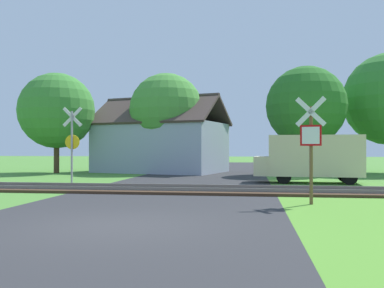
% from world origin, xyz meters
% --- Properties ---
extents(ground_plane, '(160.00, 160.00, 0.00)m').
position_xyz_m(ground_plane, '(0.00, 0.00, 0.00)').
color(ground_plane, '#4C8433').
extents(road_asphalt, '(7.41, 80.00, 0.01)m').
position_xyz_m(road_asphalt, '(0.00, 2.00, 0.00)').
color(road_asphalt, '#2D2D30').
rests_on(road_asphalt, ground).
extents(rail_track, '(60.00, 2.60, 0.22)m').
position_xyz_m(rail_track, '(0.00, 7.24, 0.06)').
color(rail_track, '#422D1E').
rests_on(rail_track, ground).
extents(stop_sign_near, '(0.86, 0.24, 3.12)m').
position_xyz_m(stop_sign_near, '(4.55, 4.08, 1.80)').
color(stop_sign_near, brown).
rests_on(stop_sign_near, ground).
extents(crossing_sign_far, '(0.88, 0.15, 3.44)m').
position_xyz_m(crossing_sign_far, '(-4.91, 9.12, 1.96)').
color(crossing_sign_far, '#9E9EA5').
rests_on(crossing_sign_far, ground).
extents(house, '(9.75, 7.63, 5.26)m').
position_xyz_m(house, '(-3.35, 20.26, 1.84)').
color(house, '#99A3B7').
rests_on(house, ground).
extents(tree_left, '(5.02, 5.02, 6.66)m').
position_xyz_m(tree_left, '(-10.03, 18.33, 4.15)').
color(tree_left, '#513823').
rests_on(tree_left, ground).
extents(tree_center, '(4.95, 4.95, 6.68)m').
position_xyz_m(tree_center, '(-2.82, 19.53, 4.19)').
color(tree_center, '#513823').
rests_on(tree_center, ground).
extents(tree_right, '(4.93, 4.93, 6.73)m').
position_xyz_m(tree_right, '(6.20, 18.55, 4.25)').
color(tree_right, '#513823').
rests_on(tree_right, ground).
extents(mail_truck, '(5.02, 2.20, 2.24)m').
position_xyz_m(mail_truck, '(5.62, 12.03, 1.24)').
color(mail_truck, beige).
rests_on(mail_truck, ground).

